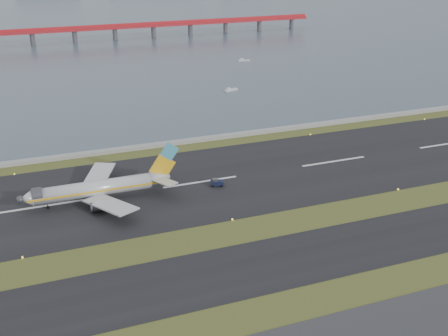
# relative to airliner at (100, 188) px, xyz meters

# --- Properties ---
(ground) EXTENTS (1000.00, 1000.00, 0.00)m
(ground) POSITION_rel_airliner_xyz_m (25.85, -28.15, -3.46)
(ground) COLOR #354819
(ground) RESTS_ON ground
(taxiway_strip) EXTENTS (1000.00, 18.00, 0.10)m
(taxiway_strip) POSITION_rel_airliner_xyz_m (25.85, -40.15, -3.41)
(taxiway_strip) COLOR black
(taxiway_strip) RESTS_ON ground
(runway_strip) EXTENTS (1000.00, 45.00, 0.10)m
(runway_strip) POSITION_rel_airliner_xyz_m (25.85, 1.85, -3.41)
(runway_strip) COLOR black
(runway_strip) RESTS_ON ground
(seawall) EXTENTS (1000.00, 2.50, 1.00)m
(seawall) POSITION_rel_airliner_xyz_m (25.85, 31.85, -2.96)
(seawall) COLOR gray
(seawall) RESTS_ON ground
(bay_water) EXTENTS (1400.00, 800.00, 1.30)m
(bay_water) POSITION_rel_airliner_xyz_m (25.85, 431.85, -3.46)
(bay_water) COLOR #424F5E
(bay_water) RESTS_ON ground
(red_pier) EXTENTS (260.00, 5.00, 10.20)m
(red_pier) POSITION_rel_airliner_xyz_m (45.85, 221.85, 3.82)
(red_pier) COLOR red
(red_pier) RESTS_ON ground
(airliner) EXTENTS (38.52, 32.89, 12.80)m
(airliner) POSITION_rel_airliner_xyz_m (0.00, 0.00, 0.00)
(airliner) COLOR silver
(airliner) RESTS_ON ground
(pushback_tug) EXTENTS (3.58, 2.67, 2.05)m
(pushback_tug) POSITION_rel_airliner_xyz_m (28.99, -1.91, -2.46)
(pushback_tug) COLOR black
(pushback_tug) RESTS_ON ground
(workboat_near) EXTENTS (6.33, 3.59, 1.47)m
(workboat_near) POSITION_rel_airliner_xyz_m (67.16, 84.81, -2.99)
(workboat_near) COLOR silver
(workboat_near) RESTS_ON ground
(workboat_far) EXTENTS (6.29, 3.46, 1.46)m
(workboat_far) POSITION_rel_airliner_xyz_m (95.02, 136.95, -3.00)
(workboat_far) COLOR silver
(workboat_far) RESTS_ON ground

